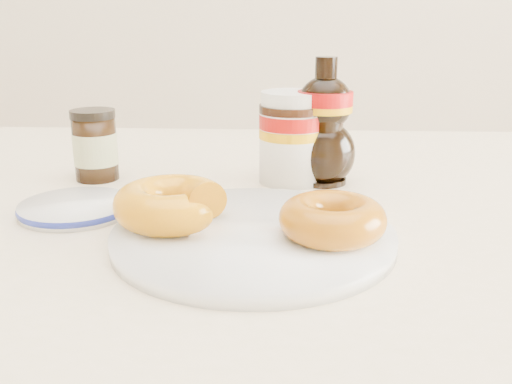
{
  "coord_description": "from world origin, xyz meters",
  "views": [
    {
      "loc": [
        -0.05,
        -0.52,
        0.96
      ],
      "look_at": [
        -0.08,
        0.04,
        0.79
      ],
      "focal_mm": 40.0,
      "sensor_mm": 36.0,
      "label": 1
    }
  ],
  "objects_px": {
    "dining_table": "(327,273)",
    "donut_bitten": "(171,204)",
    "nutella_jar": "(291,134)",
    "blue_rim_saucer": "(76,207)",
    "donut_whole": "(332,219)",
    "dark_jar": "(95,146)",
    "syrup_bottle": "(324,122)",
    "plate": "(253,235)"
  },
  "relations": [
    {
      "from": "donut_bitten",
      "to": "dark_jar",
      "type": "xyz_separation_m",
      "value": [
        -0.14,
        0.2,
        0.01
      ]
    },
    {
      "from": "dark_jar",
      "to": "blue_rim_saucer",
      "type": "relative_size",
      "value": 0.74
    },
    {
      "from": "dining_table",
      "to": "blue_rim_saucer",
      "type": "xyz_separation_m",
      "value": [
        -0.28,
        -0.04,
        0.09
      ]
    },
    {
      "from": "syrup_bottle",
      "to": "plate",
      "type": "bearing_deg",
      "value": -110.46
    },
    {
      "from": "blue_rim_saucer",
      "to": "donut_bitten",
      "type": "bearing_deg",
      "value": -26.83
    },
    {
      "from": "dining_table",
      "to": "dark_jar",
      "type": "height_order",
      "value": "dark_jar"
    },
    {
      "from": "dining_table",
      "to": "donut_bitten",
      "type": "distance_m",
      "value": 0.22
    },
    {
      "from": "dining_table",
      "to": "donut_whole",
      "type": "height_order",
      "value": "donut_whole"
    },
    {
      "from": "dining_table",
      "to": "donut_whole",
      "type": "xyz_separation_m",
      "value": [
        -0.01,
        -0.13,
        0.11
      ]
    },
    {
      "from": "nutella_jar",
      "to": "blue_rim_saucer",
      "type": "relative_size",
      "value": 0.95
    },
    {
      "from": "plate",
      "to": "nutella_jar",
      "type": "relative_size",
      "value": 2.3
    },
    {
      "from": "donut_whole",
      "to": "nutella_jar",
      "type": "bearing_deg",
      "value": 99.19
    },
    {
      "from": "dining_table",
      "to": "dark_jar",
      "type": "distance_m",
      "value": 0.34
    },
    {
      "from": "dining_table",
      "to": "nutella_jar",
      "type": "height_order",
      "value": "nutella_jar"
    },
    {
      "from": "syrup_bottle",
      "to": "dark_jar",
      "type": "xyz_separation_m",
      "value": [
        -0.3,
        0.0,
        -0.03
      ]
    },
    {
      "from": "nutella_jar",
      "to": "blue_rim_saucer",
      "type": "xyz_separation_m",
      "value": [
        -0.24,
        -0.14,
        -0.06
      ]
    },
    {
      "from": "plate",
      "to": "donut_whole",
      "type": "relative_size",
      "value": 2.73
    },
    {
      "from": "dining_table",
      "to": "dark_jar",
      "type": "bearing_deg",
      "value": 162.04
    },
    {
      "from": "plate",
      "to": "nutella_jar",
      "type": "distance_m",
      "value": 0.22
    },
    {
      "from": "plate",
      "to": "nutella_jar",
      "type": "bearing_deg",
      "value": 80.1
    },
    {
      "from": "nutella_jar",
      "to": "syrup_bottle",
      "type": "bearing_deg",
      "value": -2.63
    },
    {
      "from": "dining_table",
      "to": "blue_rim_saucer",
      "type": "relative_size",
      "value": 11.32
    },
    {
      "from": "nutella_jar",
      "to": "dark_jar",
      "type": "relative_size",
      "value": 1.27
    },
    {
      "from": "nutella_jar",
      "to": "syrup_bottle",
      "type": "height_order",
      "value": "syrup_bottle"
    },
    {
      "from": "dining_table",
      "to": "syrup_bottle",
      "type": "xyz_separation_m",
      "value": [
        -0.0,
        0.1,
        0.16
      ]
    },
    {
      "from": "plate",
      "to": "dark_jar",
      "type": "distance_m",
      "value": 0.31
    },
    {
      "from": "plate",
      "to": "donut_bitten",
      "type": "distance_m",
      "value": 0.09
    },
    {
      "from": "plate",
      "to": "syrup_bottle",
      "type": "distance_m",
      "value": 0.23
    },
    {
      "from": "dining_table",
      "to": "blue_rim_saucer",
      "type": "bearing_deg",
      "value": -172.15
    },
    {
      "from": "plate",
      "to": "donut_bitten",
      "type": "bearing_deg",
      "value": 170.42
    },
    {
      "from": "nutella_jar",
      "to": "dining_table",
      "type": "bearing_deg",
      "value": -65.78
    },
    {
      "from": "dining_table",
      "to": "donut_whole",
      "type": "bearing_deg",
      "value": -93.45
    },
    {
      "from": "plate",
      "to": "donut_bitten",
      "type": "height_order",
      "value": "donut_bitten"
    },
    {
      "from": "plate",
      "to": "donut_whole",
      "type": "distance_m",
      "value": 0.08
    },
    {
      "from": "dining_table",
      "to": "nutella_jar",
      "type": "bearing_deg",
      "value": 114.22
    },
    {
      "from": "dining_table",
      "to": "nutella_jar",
      "type": "relative_size",
      "value": 11.96
    },
    {
      "from": "dark_jar",
      "to": "blue_rim_saucer",
      "type": "distance_m",
      "value": 0.14
    },
    {
      "from": "donut_whole",
      "to": "syrup_bottle",
      "type": "bearing_deg",
      "value": 88.82
    },
    {
      "from": "donut_whole",
      "to": "syrup_bottle",
      "type": "distance_m",
      "value": 0.23
    },
    {
      "from": "donut_bitten",
      "to": "syrup_bottle",
      "type": "height_order",
      "value": "syrup_bottle"
    },
    {
      "from": "donut_bitten",
      "to": "blue_rim_saucer",
      "type": "relative_size",
      "value": 0.91
    },
    {
      "from": "dark_jar",
      "to": "blue_rim_saucer",
      "type": "height_order",
      "value": "dark_jar"
    }
  ]
}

